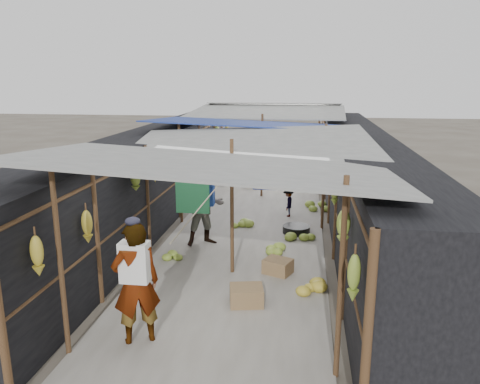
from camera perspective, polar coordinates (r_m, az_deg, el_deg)
The scene contains 14 objects.
ground at distance 6.60m, azimuth -5.25°, elevation -20.16°, with size 80.00×80.00×0.00m, color #6B6356.
aisle_slab at distance 12.45m, azimuth 1.54°, elevation -3.35°, with size 3.60×16.00×0.02m, color #9E998E.
stall_left at distance 12.74m, azimuth -10.59°, elevation 2.11°, with size 1.40×15.00×2.30m, color black.
stall_right at distance 12.17m, azimuth 14.32°, elevation 1.36°, with size 1.40×15.00×2.30m, color black.
crate_near at distance 9.10m, azimuth 4.64°, elevation -9.07°, with size 0.50×0.40×0.30m, color #977A4C.
crate_mid at distance 7.93m, azimuth 0.79°, elevation -12.56°, with size 0.54×0.43×0.33m, color #977A4C.
crate_back at distance 16.10m, azimuth 1.29°, elevation 1.04°, with size 0.39×0.32×0.25m, color #977A4C.
black_basin at distance 11.42m, azimuth 6.87°, elevation -4.58°, with size 0.66×0.66×0.20m, color black.
vendor_elderly at distance 6.77m, azimuth -12.55°, elevation -10.85°, with size 0.65×0.43×1.79m, color white.
shopper_blue at distance 10.41m, azimuth -4.26°, elevation -1.77°, with size 0.87×0.68×1.79m, color #2252AA.
vendor_seated at distance 12.65m, azimuth 5.89°, elevation -1.33°, with size 0.51×0.29×0.79m, color #4A4340.
market_canopy at distance 12.27m, azimuth 1.93°, elevation 7.84°, with size 5.62×15.20×2.77m.
hanging_bananas at distance 11.88m, azimuth 1.36°, elevation 3.96°, with size 3.96×14.40×0.82m.
floor_bananas at distance 12.07m, azimuth 4.65°, elevation -3.28°, with size 3.91×8.59×0.32m.
Camera 1 is at (1.32, -5.32, 3.68)m, focal length 35.00 mm.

